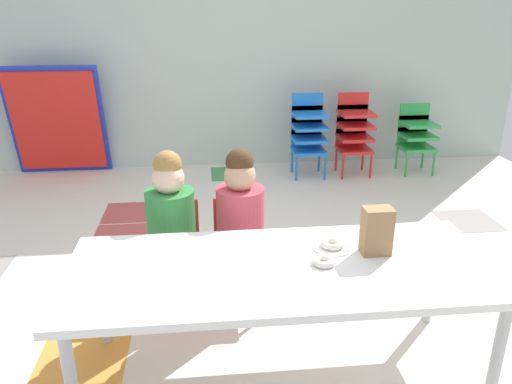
# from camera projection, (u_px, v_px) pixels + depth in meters

# --- Properties ---
(ground_plane) EXTENTS (6.07, 5.24, 0.02)m
(ground_plane) POSITION_uv_depth(u_px,v_px,m) (255.00, 297.00, 2.98)
(ground_plane) COLOR silver
(back_wall) EXTENTS (6.07, 0.10, 2.75)m
(back_wall) POSITION_uv_depth(u_px,v_px,m) (228.00, 29.00, 4.92)
(back_wall) COLOR #B2C1B7
(back_wall) RESTS_ON ground_plane
(craft_table) EXTENTS (1.87, 0.75, 0.57)m
(craft_table) POSITION_uv_depth(u_px,v_px,m) (283.00, 275.00, 2.19)
(craft_table) COLOR white
(craft_table) RESTS_ON ground_plane
(seated_child_near_camera) EXTENTS (0.32, 0.31, 0.92)m
(seated_child_near_camera) POSITION_uv_depth(u_px,v_px,m) (171.00, 217.00, 2.69)
(seated_child_near_camera) COLOR red
(seated_child_near_camera) RESTS_ON ground_plane
(seated_child_middle_seat) EXTENTS (0.33, 0.33, 0.92)m
(seated_child_middle_seat) POSITION_uv_depth(u_px,v_px,m) (240.00, 214.00, 2.72)
(seated_child_middle_seat) COLOR red
(seated_child_middle_seat) RESTS_ON ground_plane
(kid_chair_blue_stack) EXTENTS (0.32, 0.30, 0.80)m
(kid_chair_blue_stack) POSITION_uv_depth(u_px,v_px,m) (309.00, 130.00, 4.88)
(kid_chair_blue_stack) COLOR blue
(kid_chair_blue_stack) RESTS_ON ground_plane
(kid_chair_red_stack) EXTENTS (0.32, 0.30, 0.80)m
(kid_chair_red_stack) POSITION_uv_depth(u_px,v_px,m) (354.00, 129.00, 4.92)
(kid_chair_red_stack) COLOR red
(kid_chair_red_stack) RESTS_ON ground_plane
(kid_chair_green_stack) EXTENTS (0.32, 0.30, 0.68)m
(kid_chair_green_stack) POSITION_uv_depth(u_px,v_px,m) (416.00, 133.00, 5.00)
(kid_chair_green_stack) COLOR green
(kid_chair_green_stack) RESTS_ON ground_plane
(folded_activity_table) EXTENTS (0.90, 0.29, 1.09)m
(folded_activity_table) POSITION_uv_depth(u_px,v_px,m) (57.00, 121.00, 4.87)
(folded_activity_table) COLOR #1E33BF
(folded_activity_table) RESTS_ON ground_plane
(paper_bag_brown) EXTENTS (0.13, 0.09, 0.22)m
(paper_bag_brown) POSITION_uv_depth(u_px,v_px,m) (377.00, 231.00, 2.24)
(paper_bag_brown) COLOR #9E754C
(paper_bag_brown) RESTS_ON craft_table
(paper_plate_near_edge) EXTENTS (0.18, 0.18, 0.01)m
(paper_plate_near_edge) POSITION_uv_depth(u_px,v_px,m) (332.00, 247.00, 2.32)
(paper_plate_near_edge) COLOR white
(paper_plate_near_edge) RESTS_ON craft_table
(donut_powdered_on_plate) EXTENTS (0.11, 0.11, 0.03)m
(donut_powdered_on_plate) POSITION_uv_depth(u_px,v_px,m) (332.00, 244.00, 2.31)
(donut_powdered_on_plate) COLOR white
(donut_powdered_on_plate) RESTS_ON craft_table
(donut_powdered_loose) EXTENTS (0.10, 0.10, 0.03)m
(donut_powdered_loose) POSITION_uv_depth(u_px,v_px,m) (324.00, 261.00, 2.17)
(donut_powdered_loose) COLOR white
(donut_powdered_loose) RESTS_ON craft_table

